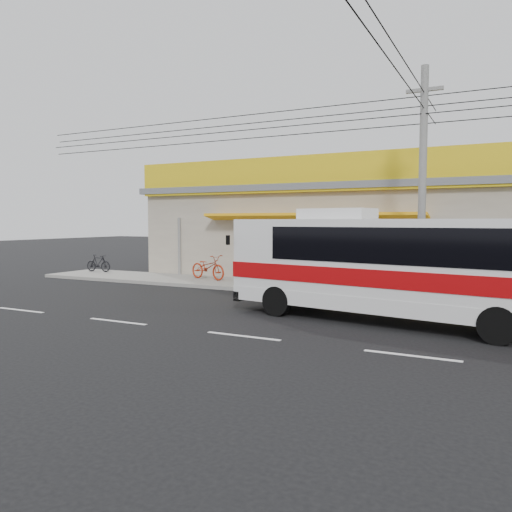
{
  "coord_description": "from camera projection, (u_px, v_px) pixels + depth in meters",
  "views": [
    {
      "loc": [
        5.68,
        -13.14,
        2.82
      ],
      "look_at": [
        -1.9,
        2.0,
        1.64
      ],
      "focal_mm": 35.0,
      "sensor_mm": 36.0,
      "label": 1
    }
  ],
  "objects": [
    {
      "name": "ground",
      "position": [
        284.0,
        319.0,
        14.45
      ],
      "size": [
        120.0,
        120.0,
        0.0
      ],
      "primitive_type": "plane",
      "color": "black",
      "rests_on": "ground"
    },
    {
      "name": "sidewalk",
      "position": [
        344.0,
        290.0,
        19.8
      ],
      "size": [
        30.0,
        3.2,
        0.15
      ],
      "primitive_type": "cube",
      "color": "gray",
      "rests_on": "ground"
    },
    {
      "name": "lane_markings",
      "position": [
        243.0,
        336.0,
        12.22
      ],
      "size": [
        50.0,
        0.12,
        0.01
      ],
      "primitive_type": null,
      "color": "silver",
      "rests_on": "ground"
    },
    {
      "name": "storefront_building",
      "position": [
        377.0,
        232.0,
        24.59
      ],
      "size": [
        22.6,
        9.2,
        5.7
      ],
      "color": "gray",
      "rests_on": "ground"
    },
    {
      "name": "coach_bus",
      "position": [
        415.0,
        263.0,
        13.36
      ],
      "size": [
        10.56,
        3.76,
        3.19
      ],
      "rotation": [
        0.0,
        0.0,
        -0.15
      ],
      "color": "silver",
      "rests_on": "ground"
    },
    {
      "name": "motorbike_red",
      "position": [
        208.0,
        267.0,
        22.87
      ],
      "size": [
        2.27,
        1.31,
        1.13
      ],
      "primitive_type": "imported",
      "rotation": [
        0.0,
        0.0,
        1.29
      ],
      "color": "#99220B",
      "rests_on": "sidewalk"
    },
    {
      "name": "motorbike_dark",
      "position": [
        98.0,
        263.0,
        26.29
      ],
      "size": [
        1.55,
        0.53,
        0.92
      ],
      "primitive_type": "imported",
      "rotation": [
        0.0,
        0.0,
        1.64
      ],
      "color": "black",
      "rests_on": "sidewalk"
    },
    {
      "name": "utility_pole",
      "position": [
        424.0,
        108.0,
        16.53
      ],
      "size": [
        34.0,
        14.0,
        7.96
      ],
      "color": "slate",
      "rests_on": "ground"
    }
  ]
}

